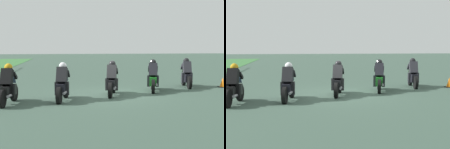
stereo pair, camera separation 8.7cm
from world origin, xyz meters
TOP-DOWN VIEW (x-y plane):
  - ground_plane at (0.00, 0.00)m, footprint 120.00×120.00m
  - rider_lane_a at (1.93, -4.11)m, footprint 2.04×0.60m
  - rider_lane_b at (0.79, -2.02)m, footprint 2.01×0.65m
  - rider_lane_c at (-0.14, 0.07)m, footprint 2.02×0.65m
  - rider_lane_d at (-1.17, 2.17)m, footprint 2.03×0.61m
  - rider_lane_e at (-1.63, 4.15)m, footprint 2.04×0.59m
  - traffic_cone at (1.63, -5.97)m, footprint 0.40×0.40m

SIDE VIEW (x-z plane):
  - ground_plane at x=0.00m, z-range 0.00..0.00m
  - traffic_cone at x=1.63m, z-range -0.02..0.50m
  - rider_lane_a at x=1.93m, z-range -0.13..1.38m
  - rider_lane_b at x=0.79m, z-range -0.13..1.38m
  - rider_lane_c at x=-0.14m, z-range -0.13..1.38m
  - rider_lane_d at x=-1.17m, z-range -0.13..1.38m
  - rider_lane_e at x=-1.63m, z-range -0.13..1.38m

